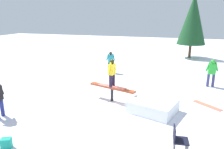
{
  "coord_description": "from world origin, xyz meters",
  "views": [
    {
      "loc": [
        -2.87,
        9.32,
        4.04
      ],
      "look_at": [
        0.0,
        0.0,
        1.32
      ],
      "focal_mm": 35.0,
      "sensor_mm": 36.0,
      "label": 1
    }
  ],
  "objects_px": {
    "rail_feature": "(112,89)",
    "pine_tree_near": "(193,19)",
    "folding_chair": "(179,142)",
    "backpack_on_snow": "(6,143)",
    "loose_snowboard_coral": "(207,105)",
    "bystander_green": "(212,72)",
    "main_rider_on_rail": "(112,74)",
    "bystander_teal": "(111,61)"
  },
  "relations": [
    {
      "from": "rail_feature",
      "to": "pine_tree_near",
      "type": "bearing_deg",
      "value": -90.0
    },
    {
      "from": "bystander_green",
      "to": "folding_chair",
      "type": "xyz_separation_m",
      "value": [
        1.66,
        7.08,
        -0.47
      ]
    },
    {
      "from": "folding_chair",
      "to": "backpack_on_snow",
      "type": "relative_size",
      "value": 2.59
    },
    {
      "from": "main_rider_on_rail",
      "to": "loose_snowboard_coral",
      "type": "height_order",
      "value": "main_rider_on_rail"
    },
    {
      "from": "folding_chair",
      "to": "backpack_on_snow",
      "type": "xyz_separation_m",
      "value": [
        5.09,
        1.27,
        -0.24
      ]
    },
    {
      "from": "bystander_teal",
      "to": "pine_tree_near",
      "type": "distance_m",
      "value": 9.69
    },
    {
      "from": "main_rider_on_rail",
      "to": "bystander_green",
      "type": "distance_m",
      "value": 6.06
    },
    {
      "from": "pine_tree_near",
      "to": "backpack_on_snow",
      "type": "bearing_deg",
      "value": 70.98
    },
    {
      "from": "rail_feature",
      "to": "backpack_on_snow",
      "type": "xyz_separation_m",
      "value": [
        2.0,
        4.62,
        -0.44
      ]
    },
    {
      "from": "bystander_green",
      "to": "loose_snowboard_coral",
      "type": "xyz_separation_m",
      "value": [
        0.45,
        2.98,
        -0.87
      ]
    },
    {
      "from": "loose_snowboard_coral",
      "to": "pine_tree_near",
      "type": "xyz_separation_m",
      "value": [
        0.42,
        -11.71,
        3.55
      ]
    },
    {
      "from": "loose_snowboard_coral",
      "to": "main_rider_on_rail",
      "type": "bearing_deg",
      "value": 49.67
    },
    {
      "from": "bystander_teal",
      "to": "folding_chair",
      "type": "relative_size",
      "value": 1.7
    },
    {
      "from": "main_rider_on_rail",
      "to": "folding_chair",
      "type": "relative_size",
      "value": 1.66
    },
    {
      "from": "bystander_green",
      "to": "rail_feature",
      "type": "bearing_deg",
      "value": -154.43
    },
    {
      "from": "bystander_green",
      "to": "pine_tree_near",
      "type": "bearing_deg",
      "value": 83.13
    },
    {
      "from": "loose_snowboard_coral",
      "to": "folding_chair",
      "type": "height_order",
      "value": "folding_chair"
    },
    {
      "from": "rail_feature",
      "to": "backpack_on_snow",
      "type": "bearing_deg",
      "value": 83.92
    },
    {
      "from": "folding_chair",
      "to": "pine_tree_near",
      "type": "bearing_deg",
      "value": -9.03
    },
    {
      "from": "rail_feature",
      "to": "pine_tree_near",
      "type": "xyz_separation_m",
      "value": [
        -3.88,
        -12.45,
        2.95
      ]
    },
    {
      "from": "folding_chair",
      "to": "backpack_on_snow",
      "type": "distance_m",
      "value": 5.25
    },
    {
      "from": "bystander_teal",
      "to": "backpack_on_snow",
      "type": "height_order",
      "value": "bystander_teal"
    },
    {
      "from": "loose_snowboard_coral",
      "to": "bystander_green",
      "type": "bearing_deg",
      "value": -58.72
    },
    {
      "from": "loose_snowboard_coral",
      "to": "bystander_teal",
      "type": "bearing_deg",
      "value": 4.4
    },
    {
      "from": "main_rider_on_rail",
      "to": "pine_tree_near",
      "type": "distance_m",
      "value": 13.23
    },
    {
      "from": "bystander_green",
      "to": "pine_tree_near",
      "type": "relative_size",
      "value": 0.27
    },
    {
      "from": "rail_feature",
      "to": "folding_chair",
      "type": "distance_m",
      "value": 4.56
    },
    {
      "from": "main_rider_on_rail",
      "to": "loose_snowboard_coral",
      "type": "distance_m",
      "value": 4.58
    },
    {
      "from": "bystander_teal",
      "to": "main_rider_on_rail",
      "type": "bearing_deg",
      "value": 84.83
    },
    {
      "from": "folding_chair",
      "to": "rail_feature",
      "type": "bearing_deg",
      "value": 36.54
    },
    {
      "from": "bystander_green",
      "to": "pine_tree_near",
      "type": "height_order",
      "value": "pine_tree_near"
    },
    {
      "from": "main_rider_on_rail",
      "to": "folding_chair",
      "type": "xyz_separation_m",
      "value": [
        -3.09,
        3.35,
        -0.95
      ]
    },
    {
      "from": "backpack_on_snow",
      "to": "pine_tree_near",
      "type": "bearing_deg",
      "value": 45.29
    },
    {
      "from": "rail_feature",
      "to": "bystander_teal",
      "type": "bearing_deg",
      "value": -54.48
    },
    {
      "from": "main_rider_on_rail",
      "to": "loose_snowboard_coral",
      "type": "xyz_separation_m",
      "value": [
        -4.31,
        -0.75,
        -1.36
      ]
    },
    {
      "from": "loose_snowboard_coral",
      "to": "backpack_on_snow",
      "type": "height_order",
      "value": "backpack_on_snow"
    },
    {
      "from": "pine_tree_near",
      "to": "bystander_green",
      "type": "bearing_deg",
      "value": 95.68
    },
    {
      "from": "loose_snowboard_coral",
      "to": "pine_tree_near",
      "type": "distance_m",
      "value": 12.24
    },
    {
      "from": "bystander_green",
      "to": "bystander_teal",
      "type": "relative_size",
      "value": 1.06
    },
    {
      "from": "bystander_teal",
      "to": "pine_tree_near",
      "type": "bearing_deg",
      "value": -149.77
    },
    {
      "from": "loose_snowboard_coral",
      "to": "folding_chair",
      "type": "bearing_deg",
      "value": 113.29
    },
    {
      "from": "bystander_teal",
      "to": "folding_chair",
      "type": "height_order",
      "value": "bystander_teal"
    }
  ]
}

